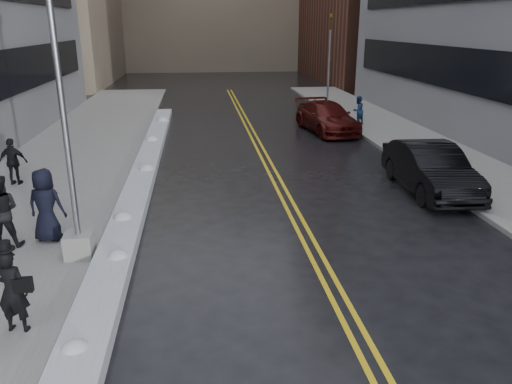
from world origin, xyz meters
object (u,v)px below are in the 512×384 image
object	(u,v)px
lamppost	(69,162)
car_black	(430,169)
fire_hydrant	(422,149)
traffic_signal	(329,57)
pedestrian_c	(46,205)
pedestrian_d	(13,162)
pedestrian_east	(358,110)
car_maroon	(327,117)
pedestrian_b	(0,211)
pedestrian_fedora	(12,291)

from	to	relation	value
lamppost	car_black	xyz separation A→B (m)	(10.80, 4.11, -1.70)
lamppost	fire_hydrant	bearing A→B (deg)	33.04
traffic_signal	car_black	size ratio (longest dim) A/B	1.18
traffic_signal	pedestrian_c	distance (m)	24.62
pedestrian_d	pedestrian_east	size ratio (longest dim) A/B	1.04
traffic_signal	car_maroon	size ratio (longest dim) A/B	1.12
fire_hydrant	pedestrian_b	xyz separation A→B (m)	(-14.31, -7.18, 0.55)
fire_hydrant	pedestrian_b	size ratio (longest dim) A/B	0.39
pedestrian_fedora	traffic_signal	bearing A→B (deg)	-107.46
pedestrian_c	pedestrian_d	xyz separation A→B (m)	(-2.49, 5.11, -0.14)
pedestrian_d	traffic_signal	bearing A→B (deg)	-127.81
fire_hydrant	pedestrian_d	distance (m)	15.89
traffic_signal	pedestrian_east	world-z (taller)	traffic_signal
traffic_signal	pedestrian_c	world-z (taller)	traffic_signal
lamppost	pedestrian_c	size ratio (longest dim) A/B	3.94
pedestrian_d	pedestrian_fedora	bearing A→B (deg)	114.22
fire_hydrant	pedestrian_d	world-z (taller)	pedestrian_d
fire_hydrant	traffic_signal	xyz separation A→B (m)	(-0.50, 14.00, 2.85)
traffic_signal	fire_hydrant	bearing A→B (deg)	-87.95
fire_hydrant	pedestrian_east	xyz separation A→B (m)	(-0.44, 7.49, 0.39)
pedestrian_b	pedestrian_c	world-z (taller)	pedestrian_c
pedestrian_c	pedestrian_fedora	bearing A→B (deg)	108.80
pedestrian_c	car_black	world-z (taller)	pedestrian_c
pedestrian_east	car_maroon	size ratio (longest dim) A/B	0.30
pedestrian_fedora	pedestrian_c	size ratio (longest dim) A/B	0.84
pedestrian_b	car_maroon	xyz separation A→B (m)	(11.86, 13.68, -0.32)
fire_hydrant	car_black	xyz separation A→B (m)	(-1.50, -3.89, 0.29)
car_black	car_maroon	xyz separation A→B (m)	(-0.96, 10.39, -0.06)
pedestrian_d	lamppost	bearing A→B (deg)	125.58
fire_hydrant	car_black	bearing A→B (deg)	-111.07
pedestrian_fedora	pedestrian_east	world-z (taller)	pedestrian_fedora
lamppost	car_maroon	bearing A→B (deg)	55.82
pedestrian_c	pedestrian_d	size ratio (longest dim) A/B	1.17
traffic_signal	car_black	distance (m)	18.10
traffic_signal	lamppost	bearing A→B (deg)	-118.21
pedestrian_fedora	car_black	distance (m)	13.36
lamppost	pedestrian_b	xyz separation A→B (m)	(-2.01, 0.82, -1.44)
fire_hydrant	pedestrian_b	world-z (taller)	pedestrian_b
pedestrian_fedora	pedestrian_east	bearing A→B (deg)	-114.99
pedestrian_b	traffic_signal	bearing A→B (deg)	-130.55
lamppost	fire_hydrant	distance (m)	14.81
pedestrian_c	car_black	distance (m)	12.18
fire_hydrant	pedestrian_c	distance (m)	14.99
traffic_signal	pedestrian_b	distance (m)	25.39
car_black	pedestrian_c	bearing A→B (deg)	-163.74
lamppost	car_black	bearing A→B (deg)	20.82
car_maroon	pedestrian_d	bearing A→B (deg)	-155.91
traffic_signal	pedestrian_c	size ratio (longest dim) A/B	3.10
pedestrian_c	pedestrian_east	bearing A→B (deg)	-120.06
lamppost	pedestrian_c	xyz separation A→B (m)	(-0.99, 1.09, -1.42)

